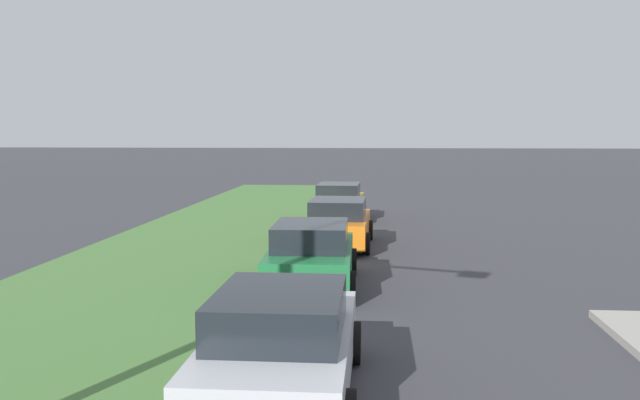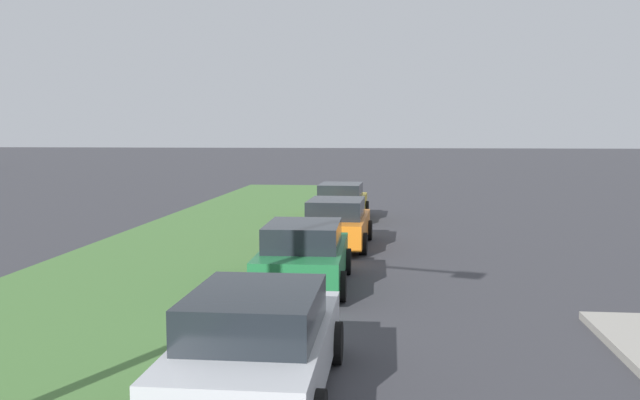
{
  "view_description": "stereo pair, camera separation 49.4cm",
  "coord_description": "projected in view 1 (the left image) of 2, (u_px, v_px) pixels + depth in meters",
  "views": [
    {
      "loc": [
        -2.82,
        1.13,
        3.47
      ],
      "look_at": [
        19.91,
        3.03,
        1.19
      ],
      "focal_mm": 37.82,
      "sensor_mm": 36.0,
      "label": 1
    },
    {
      "loc": [
        -2.77,
        0.64,
        3.47
      ],
      "look_at": [
        19.91,
        3.03,
        1.19
      ],
      "focal_mm": 37.82,
      "sensor_mm": 36.0,
      "label": 2
    }
  ],
  "objects": [
    {
      "name": "parked_car_orange",
      "position": [
        338.0,
        223.0,
        20.55
      ],
      "size": [
        4.34,
        2.09,
        1.47
      ],
      "rotation": [
        0.0,
        0.0,
        -0.02
      ],
      "color": "orange",
      "rests_on": "ground"
    },
    {
      "name": "parked_car_yellow",
      "position": [
        339.0,
        202.0,
        26.81
      ],
      "size": [
        4.35,
        2.11,
        1.47
      ],
      "rotation": [
        0.0,
        0.0,
        -0.03
      ],
      "color": "gold",
      "rests_on": "ground"
    },
    {
      "name": "parked_car_silver",
      "position": [
        282.0,
        345.0,
        8.79
      ],
      "size": [
        4.31,
        2.03,
        1.47
      ],
      "rotation": [
        0.0,
        0.0,
        0.0
      ],
      "color": "#B2B5BA",
      "rests_on": "ground"
    },
    {
      "name": "parked_car_green",
      "position": [
        311.0,
        255.0,
        15.19
      ],
      "size": [
        4.34,
        2.09,
        1.47
      ],
      "rotation": [
        0.0,
        0.0,
        0.02
      ],
      "color": "#1E6B38",
      "rests_on": "ground"
    },
    {
      "name": "grass_median",
      "position": [
        99.0,
        303.0,
        13.51
      ],
      "size": [
        60.0,
        6.0,
        0.12
      ],
      "primitive_type": "cube",
      "color": "#477238",
      "rests_on": "ground"
    }
  ]
}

